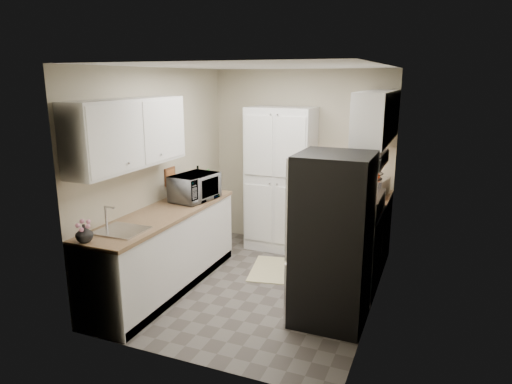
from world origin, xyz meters
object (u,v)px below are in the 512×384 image
microwave (195,187)px  wine_bottle (198,180)px  pantry_cabinet (281,179)px  toaster_oven (373,187)px  refrigerator (332,240)px  electric_range (350,248)px

microwave → wine_bottle: (-0.15, 0.34, 0.00)m
pantry_cabinet → toaster_oven: (1.29, -0.14, 0.04)m
refrigerator → microwave: bearing=163.0°
electric_range → microwave: size_ratio=1.94×
microwave → refrigerator: bearing=-98.5°
microwave → toaster_oven: size_ratio=1.45×
pantry_cabinet → refrigerator: pantry_cabinet is taller
pantry_cabinet → toaster_oven: size_ratio=4.97×
refrigerator → toaster_oven: (0.15, 1.59, 0.19)m
toaster_oven → microwave: bearing=-143.9°
microwave → wine_bottle: bearing=31.6°
wine_bottle → refrigerator: bearing=-24.5°
refrigerator → microwave: refrigerator is taller
microwave → pantry_cabinet: bearing=-22.9°
electric_range → refrigerator: refrigerator is taller
microwave → wine_bottle: size_ratio=1.79×
pantry_cabinet → toaster_oven: pantry_cabinet is taller
pantry_cabinet → refrigerator: 2.07m
electric_range → microwave: 1.99m
electric_range → refrigerator: 0.88m
refrigerator → wine_bottle: refrigerator is taller
refrigerator → electric_range: bearing=87.5°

